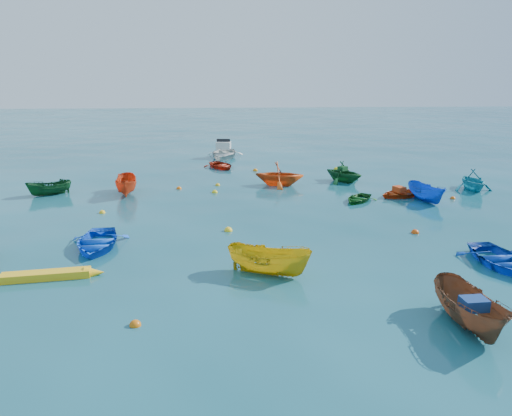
{
  "coord_description": "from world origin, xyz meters",
  "views": [
    {
      "loc": [
        -1.62,
        -19.64,
        7.28
      ],
      "look_at": [
        0.0,
        5.0,
        0.4
      ],
      "focal_mm": 35.0,
      "sensor_mm": 36.0,
      "label": 1
    }
  ],
  "objects": [
    {
      "name": "ground",
      "position": [
        0.0,
        0.0,
        0.0
      ],
      "size": [
        160.0,
        160.0,
        0.0
      ],
      "primitive_type": "plane",
      "color": "#0A404C",
      "rests_on": "ground"
    },
    {
      "name": "dinghy_blue_sw",
      "position": [
        -7.03,
        0.63,
        0.0
      ],
      "size": [
        2.7,
        3.62,
        0.72
      ],
      "primitive_type": "imported",
      "rotation": [
        0.0,
        0.0,
        0.07
      ],
      "color": "blue",
      "rests_on": "ground"
    },
    {
      "name": "sampan_brown_mid",
      "position": [
        5.43,
        -6.96,
        0.0
      ],
      "size": [
        1.45,
        3.44,
        1.31
      ],
      "primitive_type": "imported",
      "rotation": [
        0.0,
        0.0,
        0.05
      ],
      "color": "brown",
      "rests_on": "ground"
    },
    {
      "name": "dinghy_blue_se",
      "position": [
        8.92,
        -2.34,
        0.0
      ],
      "size": [
        2.49,
        3.43,
        0.7
      ],
      "primitive_type": "imported",
      "rotation": [
        0.0,
        0.0,
        0.02
      ],
      "color": "#0E3DB1",
      "rests_on": "ground"
    },
    {
      "name": "sampan_yellow_mid",
      "position": [
        -0.04,
        -2.68,
        0.0
      ],
      "size": [
        3.44,
        2.4,
        1.25
      ],
      "primitive_type": "imported",
      "rotation": [
        0.0,
        0.0,
        1.16
      ],
      "color": "gold",
      "rests_on": "ground"
    },
    {
      "name": "dinghy_green_e",
      "position": [
        6.03,
        7.51,
        0.0
      ],
      "size": [
        2.8,
        2.94,
        0.5
      ],
      "primitive_type": "imported",
      "rotation": [
        0.0,
        0.0,
        -0.64
      ],
      "color": "#135118",
      "rests_on": "ground"
    },
    {
      "name": "dinghy_cyan_se",
      "position": [
        13.89,
        9.79,
        0.0
      ],
      "size": [
        2.37,
        2.73,
        1.42
      ],
      "primitive_type": "imported",
      "rotation": [
        0.0,
        0.0,
        -0.02
      ],
      "color": "teal",
      "rests_on": "ground"
    },
    {
      "name": "sampan_orange_n",
      "position": [
        -7.48,
        10.1,
        0.0
      ],
      "size": [
        1.64,
        3.41,
        1.27
      ],
      "primitive_type": "imported",
      "rotation": [
        0.0,
        0.0,
        0.13
      ],
      "color": "red",
      "rests_on": "ground"
    },
    {
      "name": "dinghy_green_n",
      "position": [
        6.39,
        12.67,
        0.0
      ],
      "size": [
        3.66,
        3.7,
        1.47
      ],
      "primitive_type": "imported",
      "rotation": [
        0.0,
        0.0,
        0.71
      ],
      "color": "#135322",
      "rests_on": "ground"
    },
    {
      "name": "dinghy_red_ne",
      "position": [
        8.8,
        8.43,
        0.0
      ],
      "size": [
        3.28,
        2.85,
        0.57
      ],
      "primitive_type": "imported",
      "rotation": [
        0.0,
        0.0,
        -1.18
      ],
      "color": "#BA3D0F",
      "rests_on": "ground"
    },
    {
      "name": "sampan_blue_far",
      "position": [
        9.9,
        7.26,
        0.0
      ],
      "size": [
        1.85,
        3.18,
        1.16
      ],
      "primitive_type": "imported",
      "rotation": [
        0.0,
        0.0,
        0.26
      ],
      "color": "blue",
      "rests_on": "ground"
    },
    {
      "name": "dinghy_red_far",
      "position": [
        -1.82,
        18.02,
        0.0
      ],
      "size": [
        3.13,
        3.51,
        0.6
      ],
      "primitive_type": "imported",
      "rotation": [
        0.0,
        0.0,
        0.45
      ],
      "color": "#A7230D",
      "rests_on": "ground"
    },
    {
      "name": "dinghy_orange_far",
      "position": [
        1.97,
        11.86,
        0.0
      ],
      "size": [
        3.63,
        3.3,
        1.64
      ],
      "primitive_type": "imported",
      "rotation": [
        0.0,
        0.0,
        1.35
      ],
      "color": "#D04D13",
      "rests_on": "ground"
    },
    {
      "name": "sampan_green_far",
      "position": [
        -12.07,
        10.16,
        0.0
      ],
      "size": [
        2.75,
        2.01,
        1.0
      ],
      "primitive_type": "imported",
      "rotation": [
        0.0,
        0.0,
        -1.11
      ],
      "color": "#0F411C",
      "rests_on": "ground"
    },
    {
      "name": "kayak_yellow",
      "position": [
        -8.07,
        -2.57,
        0.0
      ],
      "size": [
        3.81,
        1.05,
        0.38
      ],
      "primitive_type": null,
      "rotation": [
        0.0,
        0.0,
        1.7
      ],
      "color": "yellow",
      "rests_on": "ground"
    },
    {
      "name": "motorboat_white",
      "position": [
        -1.61,
        22.76,
        0.0
      ],
      "size": [
        3.66,
        4.71,
        1.5
      ],
      "primitive_type": "imported",
      "rotation": [
        0.0,
        0.0,
        -0.14
      ],
      "color": "silver",
      "rests_on": "ground"
    },
    {
      "name": "tarp_blue_a",
      "position": [
        5.44,
        -7.11,
        0.82
      ],
      "size": [
        0.74,
        0.57,
        0.34
      ],
      "primitive_type": "cube",
      "rotation": [
        0.0,
        0.0,
        0.05
      ],
      "color": "navy",
      "rests_on": "sampan_brown_mid"
    },
    {
      "name": "tarp_green_b",
      "position": [
        6.33,
        12.74,
        0.88
      ],
      "size": [
        0.74,
        0.72,
        0.28
      ],
      "primitive_type": "cube",
      "rotation": [
        0.0,
        0.0,
        0.71
      ],
      "color": "#11441D",
      "rests_on": "dinghy_green_n"
    },
    {
      "name": "tarp_orange_b",
      "position": [
        8.71,
        8.39,
        0.45
      ],
      "size": [
        0.73,
        0.82,
        0.33
      ],
      "primitive_type": "cube",
      "rotation": [
        0.0,
        0.0,
        -1.18
      ],
      "color": "#C03B13",
      "rests_on": "dinghy_red_ne"
    },
    {
      "name": "buoy_or_a",
      "position": [
        -4.31,
        -6.22,
        0.0
      ],
      "size": [
        0.35,
        0.35,
        0.35
      ],
      "primitive_type": "sphere",
      "color": "#D0610B",
      "rests_on": "ground"
    },
    {
      "name": "buoy_ye_a",
      "position": [
        -1.46,
        2.54,
        0.0
      ],
      "size": [
        0.39,
        0.39,
        0.39
      ],
      "primitive_type": "sphere",
      "color": "yellow",
      "rests_on": "ground"
    },
    {
      "name": "buoy_or_b",
      "position": [
        7.14,
        1.65,
        0.0
      ],
      "size": [
        0.36,
        0.36,
        0.36
      ],
      "primitive_type": "sphere",
      "color": "#D1440B",
      "rests_on": "ground"
    },
    {
      "name": "buoy_ye_b",
      "position": [
        -8.04,
        5.98,
        0.0
      ],
      "size": [
        0.33,
        0.33,
        0.33
      ],
      "primitive_type": "sphere",
      "color": "yellow",
      "rests_on": "ground"
    },
    {
      "name": "buoy_or_c",
      "position": [
        -4.46,
        11.23,
        0.0
      ],
      "size": [
        0.34,
        0.34,
        0.34
      ],
      "primitive_type": "sphere",
      "color": "orange",
      "rests_on": "ground"
    },
    {
      "name": "buoy_ye_c",
      "position": [
        -2.03,
        12.03,
        0.0
      ],
      "size": [
        0.32,
        0.32,
        0.32
      ],
      "primitive_type": "sphere",
      "color": "gold",
      "rests_on": "ground"
    },
    {
      "name": "buoy_or_d",
      "position": [
        11.69,
        7.68,
        0.0
      ],
      "size": [
        0.3,
        0.3,
        0.3
      ],
      "primitive_type": "sphere",
      "color": "#DC550B",
      "rests_on": "ground"
    },
    {
      "name": "buoy_ye_d",
      "position": [
        -2.2,
        10.09,
        0.0
      ],
      "size": [
        0.36,
        0.36,
        0.36
      ],
      "primitive_type": "sphere",
      "color": "gold",
      "rests_on": "ground"
    },
    {
      "name": "buoy_or_e",
      "position": [
        0.72,
        16.7,
        0.0
      ],
      "size": [
        0.37,
        0.37,
        0.37
      ],
      "primitive_type": "sphere",
      "color": "orange",
      "rests_on": "ground"
    },
    {
      "name": "buoy_ye_e",
      "position": [
        6.85,
        16.88,
        0.0
      ],
      "size": [
        0.37,
        0.37,
        0.37
      ],
      "primitive_type": "sphere",
      "color": "gold",
      "rests_on": "ground"
    }
  ]
}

